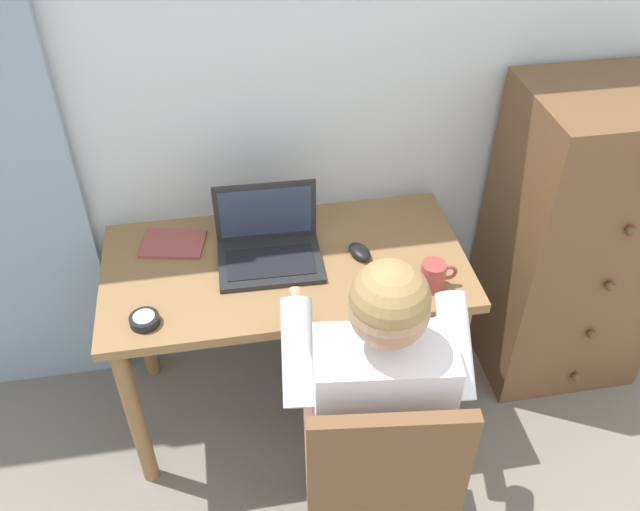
% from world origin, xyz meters
% --- Properties ---
extents(wall_back, '(4.80, 0.05, 2.50)m').
position_xyz_m(wall_back, '(0.00, 2.20, 1.25)').
color(wall_back, silver).
rests_on(wall_back, ground_plane).
extents(desk, '(1.21, 0.61, 0.73)m').
position_xyz_m(desk, '(-0.27, 1.82, 0.62)').
color(desk, olive).
rests_on(desk, ground_plane).
extents(dresser, '(0.58, 0.51, 1.21)m').
position_xyz_m(dresser, '(0.83, 1.90, 0.61)').
color(dresser, brown).
rests_on(dresser, ground_plane).
extents(chair, '(0.46, 0.45, 0.87)m').
position_xyz_m(chair, '(-0.10, 1.16, 0.49)').
color(chair, brown).
rests_on(chair, ground_plane).
extents(person_seated, '(0.57, 0.61, 1.19)m').
position_xyz_m(person_seated, '(-0.08, 1.34, 0.67)').
color(person_seated, '#4C4C4C').
rests_on(person_seated, ground_plane).
extents(laptop, '(0.35, 0.26, 0.24)m').
position_xyz_m(laptop, '(-0.32, 1.87, 0.78)').
color(laptop, '#232326').
rests_on(laptop, desk).
extents(computer_mouse, '(0.09, 0.11, 0.03)m').
position_xyz_m(computer_mouse, '(-0.02, 1.82, 0.74)').
color(computer_mouse, black).
rests_on(computer_mouse, desk).
extents(desk_clock, '(0.09, 0.09, 0.03)m').
position_xyz_m(desk_clock, '(-0.73, 1.62, 0.74)').
color(desk_clock, black).
rests_on(desk_clock, desk).
extents(notebook_pad, '(0.24, 0.19, 0.01)m').
position_xyz_m(notebook_pad, '(-0.64, 1.98, 0.73)').
color(notebook_pad, '#994742').
rests_on(notebook_pad, desk).
extents(coffee_mug, '(0.12, 0.08, 0.09)m').
position_xyz_m(coffee_mug, '(0.17, 1.63, 0.78)').
color(coffee_mug, '#9E3D38').
rests_on(coffee_mug, desk).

